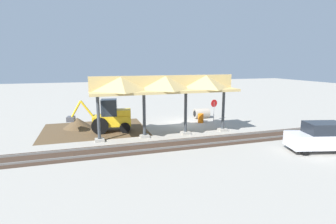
% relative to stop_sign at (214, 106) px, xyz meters
% --- Properties ---
extents(ground_plane, '(120.00, 120.00, 0.00)m').
position_rel_stop_sign_xyz_m(ground_plane, '(3.23, 0.04, -1.58)').
color(ground_plane, '#9E998E').
extents(dirt_work_zone, '(8.92, 7.00, 0.01)m').
position_rel_stop_sign_xyz_m(dirt_work_zone, '(11.77, -0.05, -1.58)').
color(dirt_work_zone, brown).
rests_on(dirt_work_zone, ground).
extents(platform_canopy, '(11.68, 3.20, 4.90)m').
position_rel_stop_sign_xyz_m(platform_canopy, '(6.30, 3.75, 2.57)').
color(platform_canopy, '#9E998E').
rests_on(platform_canopy, ground).
extents(rail_tracks, '(60.00, 2.58, 0.15)m').
position_rel_stop_sign_xyz_m(rail_tracks, '(3.23, 6.32, -1.55)').
color(rail_tracks, slate).
rests_on(rail_tracks, ground).
extents(stop_sign, '(0.75, 0.18, 2.20)m').
position_rel_stop_sign_xyz_m(stop_sign, '(0.00, 0.00, 0.00)').
color(stop_sign, gray).
rests_on(stop_sign, ground).
extents(backhoe, '(5.39, 2.13, 2.82)m').
position_rel_stop_sign_xyz_m(backhoe, '(10.46, 1.10, -0.32)').
color(backhoe, yellow).
rests_on(backhoe, ground).
extents(dirt_mound, '(5.08, 5.08, 1.86)m').
position_rel_stop_sign_xyz_m(dirt_mound, '(13.23, -1.22, -1.58)').
color(dirt_mound, brown).
rests_on(dirt_mound, ground).
extents(concrete_pipe, '(1.61, 1.07, 1.06)m').
position_rel_stop_sign_xyz_m(concrete_pipe, '(0.63, -1.62, -1.05)').
color(concrete_pipe, '#9E9384').
rests_on(concrete_pipe, ground).
extents(distant_parked_car, '(4.50, 2.72, 1.98)m').
position_rel_stop_sign_xyz_m(distant_parked_car, '(-2.53, 10.55, -0.60)').
color(distant_parked_car, silver).
rests_on(distant_parked_car, ground).
extents(traffic_barrel, '(0.56, 0.56, 0.90)m').
position_rel_stop_sign_xyz_m(traffic_barrel, '(1.56, 0.26, -1.13)').
color(traffic_barrel, orange).
rests_on(traffic_barrel, ground).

